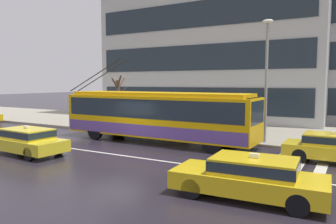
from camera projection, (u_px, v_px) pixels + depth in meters
name	position (u px, v px, depth m)	size (l,w,h in m)	color
ground_plane	(120.00, 149.00, 17.34)	(160.00, 160.00, 0.00)	#241F29
sidewalk_slab	(194.00, 127.00, 25.34)	(80.00, 10.00, 0.14)	gray
crosswalk_stripe_edge_near	(277.00, 162.00, 14.44)	(0.44, 4.40, 0.01)	beige
crosswalk_stripe_inner_a	(298.00, 165.00, 14.00)	(0.44, 4.40, 0.01)	beige
crosswalk_stripe_center	(322.00, 167.00, 13.55)	(0.44, 4.40, 0.01)	beige
lane_centre_line	(105.00, 153.00, 16.30)	(72.00, 0.14, 0.01)	silver
trolleybus	(157.00, 115.00, 19.16)	(12.72, 2.78, 4.97)	#E9AB08
taxi_oncoming_far	(250.00, 176.00, 9.89)	(4.65, 2.09, 1.39)	gold
taxi_ahead_of_bus	(336.00, 147.00, 14.27)	(4.46, 1.78, 1.39)	gold
taxi_oncoming_near	(26.00, 140.00, 16.09)	(4.70, 2.05, 1.39)	yellow
bus_shelter	(173.00, 105.00, 22.09)	(3.85, 1.65, 2.51)	gray
pedestrian_at_shelter	(213.00, 119.00, 21.09)	(0.37, 0.37, 1.71)	navy
pedestrian_approaching_curb	(185.00, 118.00, 22.19)	(0.49, 0.49, 1.64)	black
street_lamp	(266.00, 71.00, 18.26)	(0.60, 0.32, 6.85)	gray
street_tree_bare	(118.00, 99.00, 25.30)	(1.13, 2.28, 3.94)	brown
office_tower_corner_left	(224.00, 8.00, 33.88)	(20.92, 14.86, 22.30)	#B5B7B4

